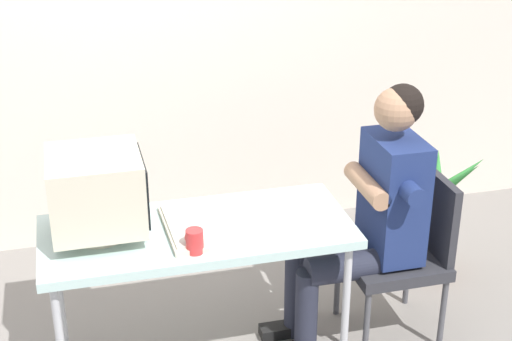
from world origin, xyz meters
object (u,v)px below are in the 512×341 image
(person_seated, at_px, (371,210))
(crt_monitor, at_px, (97,191))
(keyboard, at_px, (182,227))
(potted_plant, at_px, (431,223))
(desk, at_px, (197,238))
(office_chair, at_px, (405,247))
(desk_mug, at_px, (195,241))

(person_seated, bearing_deg, crt_monitor, 178.80)
(keyboard, bearing_deg, potted_plant, 17.97)
(desk, distance_m, potted_plant, 1.55)
(desk, height_order, potted_plant, potted_plant)
(keyboard, bearing_deg, crt_monitor, 172.07)
(office_chair, height_order, potted_plant, office_chair)
(desk, relative_size, office_chair, 1.62)
(crt_monitor, distance_m, office_chair, 1.54)
(potted_plant, bearing_deg, keyboard, -162.03)
(desk_mug, bearing_deg, potted_plant, 24.82)
(keyboard, relative_size, office_chair, 0.53)
(desk, bearing_deg, potted_plant, 18.41)
(person_seated, bearing_deg, potted_plant, 38.45)
(desk, height_order, desk_mug, desk_mug)
(keyboard, height_order, person_seated, person_seated)
(crt_monitor, xyz_separation_m, office_chair, (1.46, -0.03, -0.47))
(office_chair, xyz_separation_m, desk_mug, (-1.09, -0.22, 0.31))
(crt_monitor, bearing_deg, keyboard, -7.93)
(person_seated, height_order, desk_mug, person_seated)
(desk, relative_size, potted_plant, 1.78)
(desk, relative_size, keyboard, 3.06)
(desk, relative_size, crt_monitor, 3.45)
(desk_mug, bearing_deg, crt_monitor, 146.68)
(keyboard, distance_m, potted_plant, 1.63)
(crt_monitor, relative_size, desk_mug, 3.82)
(keyboard, xyz_separation_m, person_seated, (0.91, 0.02, -0.04))
(desk, bearing_deg, desk_mug, -102.93)
(keyboard, bearing_deg, desk_mug, -83.91)
(desk_mug, bearing_deg, keyboard, 96.09)
(office_chair, bearing_deg, potted_plant, 50.16)
(person_seated, bearing_deg, desk_mug, -166.17)
(desk, xyz_separation_m, potted_plant, (1.43, 0.47, -0.36))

